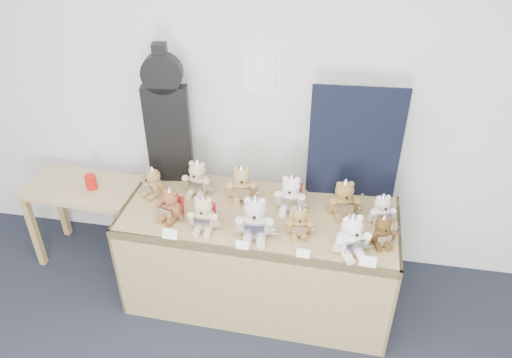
% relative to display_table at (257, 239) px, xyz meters
% --- Properties ---
extents(room_shell, '(6.00, 6.00, 6.00)m').
position_rel_display_table_xyz_m(room_shell, '(-0.10, 0.63, 0.91)').
color(room_shell, white).
rests_on(room_shell, floor).
extents(display_table, '(1.87, 0.82, 0.77)m').
position_rel_display_table_xyz_m(display_table, '(0.00, 0.00, 0.00)').
color(display_table, olive).
rests_on(display_table, floor).
extents(side_table, '(0.84, 0.49, 0.69)m').
position_rel_display_table_xyz_m(side_table, '(-1.39, 0.28, -0.04)').
color(side_table, '#987C52').
rests_on(side_table, floor).
extents(guitar_case, '(0.32, 0.14, 1.02)m').
position_rel_display_table_xyz_m(guitar_case, '(-0.70, 0.39, 0.66)').
color(guitar_case, black).
rests_on(guitar_case, display_table).
extents(navy_board, '(0.61, 0.06, 0.81)m').
position_rel_display_table_xyz_m(navy_board, '(0.58, 0.41, 0.57)').
color(navy_board, black).
rests_on(navy_board, display_table).
extents(red_cup, '(0.08, 0.08, 0.11)m').
position_rel_display_table_xyz_m(red_cup, '(-1.30, 0.26, 0.14)').
color(red_cup, red).
rests_on(red_cup, side_table).
extents(teddy_front_far_left, '(0.21, 0.20, 0.25)m').
position_rel_display_table_xyz_m(teddy_front_far_left, '(-0.56, -0.07, 0.27)').
color(teddy_front_far_left, brown).
rests_on(teddy_front_far_left, display_table).
extents(teddy_front_left, '(0.22, 0.19, 0.27)m').
position_rel_display_table_xyz_m(teddy_front_left, '(-0.32, -0.13, 0.27)').
color(teddy_front_left, '#CAB58E').
rests_on(teddy_front_left, display_table).
extents(teddy_front_centre, '(0.27, 0.23, 0.33)m').
position_rel_display_table_xyz_m(teddy_front_centre, '(0.01, -0.15, 0.30)').
color(teddy_front_centre, beige).
rests_on(teddy_front_centre, display_table).
extents(teddy_front_right, '(0.19, 0.16, 0.23)m').
position_rel_display_table_xyz_m(teddy_front_right, '(0.28, -0.09, 0.26)').
color(teddy_front_right, olive).
rests_on(teddy_front_right, display_table).
extents(teddy_front_far_right, '(0.25, 0.24, 0.31)m').
position_rel_display_table_xyz_m(teddy_front_far_right, '(0.60, -0.20, 0.29)').
color(teddy_front_far_right, white).
rests_on(teddy_front_far_right, display_table).
extents(teddy_front_end, '(0.19, 0.17, 0.23)m').
position_rel_display_table_xyz_m(teddy_front_end, '(0.79, -0.09, 0.26)').
color(teddy_front_end, '#51381B').
rests_on(teddy_front_end, display_table).
extents(teddy_back_left, '(0.23, 0.20, 0.28)m').
position_rel_display_table_xyz_m(teddy_back_left, '(-0.46, 0.24, 0.28)').
color(teddy_back_left, '#C1AE8D').
rests_on(teddy_back_left, display_table).
extents(teddy_back_centre_left, '(0.24, 0.21, 0.29)m').
position_rel_display_table_xyz_m(teddy_back_centre_left, '(-0.15, 0.23, 0.28)').
color(teddy_back_centre_left, tan).
rests_on(teddy_back_centre_left, display_table).
extents(teddy_back_centre_right, '(0.24, 0.20, 0.29)m').
position_rel_display_table_xyz_m(teddy_back_centre_right, '(0.20, 0.17, 0.28)').
color(teddy_back_centre_right, white).
rests_on(teddy_back_centre_right, display_table).
extents(teddy_back_right, '(0.24, 0.21, 0.29)m').
position_rel_display_table_xyz_m(teddy_back_right, '(0.55, 0.17, 0.28)').
color(teddy_back_right, olive).
rests_on(teddy_back_right, display_table).
extents(teddy_back_end, '(0.20, 0.18, 0.24)m').
position_rel_display_table_xyz_m(teddy_back_end, '(0.79, 0.12, 0.26)').
color(teddy_back_end, white).
rests_on(teddy_back_end, display_table).
extents(teddy_back_far_left, '(0.19, 0.20, 0.24)m').
position_rel_display_table_xyz_m(teddy_back_far_left, '(-0.76, 0.16, 0.26)').
color(teddy_back_far_left, olive).
rests_on(teddy_back_far_left, display_table).
extents(entry_card_a, '(0.10, 0.02, 0.07)m').
position_rel_display_table_xyz_m(entry_card_a, '(-0.50, -0.28, 0.20)').
color(entry_card_a, white).
rests_on(entry_card_a, display_table).
extents(entry_card_b, '(0.08, 0.02, 0.06)m').
position_rel_display_table_xyz_m(entry_card_b, '(-0.04, -0.29, 0.20)').
color(entry_card_b, white).
rests_on(entry_card_b, display_table).
extents(entry_card_c, '(0.08, 0.02, 0.06)m').
position_rel_display_table_xyz_m(entry_card_c, '(0.33, -0.30, 0.20)').
color(entry_card_c, white).
rests_on(entry_card_c, display_table).
extents(entry_card_d, '(0.10, 0.02, 0.07)m').
position_rel_display_table_xyz_m(entry_card_d, '(0.71, -0.31, 0.20)').
color(entry_card_d, white).
rests_on(entry_card_d, display_table).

